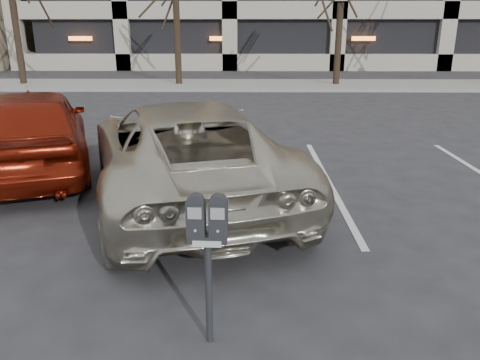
{
  "coord_description": "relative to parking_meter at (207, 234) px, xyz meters",
  "views": [
    {
      "loc": [
        0.02,
        -5.19,
        2.45
      ],
      "look_at": [
        -0.05,
        -0.44,
        0.91
      ],
      "focal_mm": 35.0,
      "sensor_mm": 36.0,
      "label": 1
    }
  ],
  "objects": [
    {
      "name": "ground",
      "position": [
        0.27,
        1.93,
        -0.96
      ],
      "size": [
        140.0,
        140.0,
        0.0
      ],
      "primitive_type": "plane",
      "color": "#28282B",
      "rests_on": "ground"
    },
    {
      "name": "sidewalk",
      "position": [
        0.27,
        17.93,
        -0.9
      ],
      "size": [
        80.0,
        4.0,
        0.12
      ],
      "primitive_type": "cube",
      "color": "gray",
      "rests_on": "ground"
    },
    {
      "name": "stall_lines",
      "position": [
        -1.13,
        4.23,
        -0.95
      ],
      "size": [
        16.9,
        5.2,
        0.0
      ],
      "color": "silver",
      "rests_on": "ground"
    },
    {
      "name": "parking_meter",
      "position": [
        0.0,
        0.0,
        0.0
      ],
      "size": [
        0.32,
        0.14,
        1.25
      ],
      "rotation": [
        0.0,
        0.0,
        -0.04
      ],
      "color": "black",
      "rests_on": "ground"
    },
    {
      "name": "suv_silver",
      "position": [
        -0.61,
        3.37,
        -0.22
      ],
      "size": [
        3.9,
        5.8,
        1.48
      ],
      "rotation": [
        0.0,
        0.0,
        3.44
      ],
      "color": "beige",
      "rests_on": "ground"
    },
    {
      "name": "car_red",
      "position": [
        -3.45,
        4.74,
        -0.19
      ],
      "size": [
        3.23,
        4.84,
        1.53
      ],
      "primitive_type": "imported",
      "rotation": [
        0.0,
        0.0,
        3.49
      ],
      "color": "maroon",
      "rests_on": "ground"
    }
  ]
}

